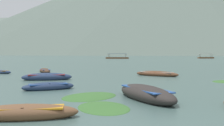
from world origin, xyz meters
TOP-DOWN VIEW (x-y plane):
  - ground_plane at (0.00, 1500.00)m, footprint 6000.00×6000.00m
  - mountain_2 at (-361.13, 1711.85)m, footprint 1972.50×1972.50m
  - mountain_3 at (390.51, 1430.86)m, footprint 2330.32×2330.32m
  - rowboat_2 at (-4.01, 9.24)m, footprint 3.19×2.14m
  - rowboat_3 at (1.21, 5.93)m, footprint 2.90×4.68m
  - rowboat_4 at (-7.69, 23.68)m, footprint 2.44×4.00m
  - rowboat_6 at (-3.27, 2.50)m, footprint 3.57×1.36m
  - rowboat_8 at (-5.41, 14.88)m, footprint 4.13×1.92m
  - rowboat_12 at (4.26, 18.52)m, footprint 4.24×3.61m
  - ferry_0 at (48.06, 117.01)m, footprint 7.41×2.76m
  - ferry_2 at (4.62, 111.36)m, footprint 10.84×5.99m
  - weed_patch_1 at (-0.72, 4.06)m, footprint 2.63×3.13m
  - weed_patch_3 at (-1.42, 6.68)m, footprint 3.67×3.90m

SIDE VIEW (x-z plane):
  - ground_plane at x=0.00m, z-range 0.00..0.00m
  - weed_patch_1 at x=-0.72m, z-range -0.07..0.07m
  - weed_patch_3 at x=-1.42m, z-range -0.07..0.07m
  - rowboat_2 at x=-4.01m, z-range -0.10..0.44m
  - rowboat_4 at x=-7.69m, z-range -0.11..0.46m
  - rowboat_6 at x=-3.27m, z-range -0.11..0.47m
  - rowboat_12 at x=4.26m, z-range -0.11..0.48m
  - rowboat_8 at x=-5.41m, z-range -0.14..0.58m
  - rowboat_3 at x=1.21m, z-range -0.15..0.65m
  - ferry_2 at x=4.62m, z-range -0.82..1.71m
  - ferry_0 at x=48.06m, z-range -0.82..1.72m
  - mountain_2 at x=-361.13m, z-range 0.00..514.68m
  - mountain_3 at x=390.51m, z-range 0.00..589.96m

